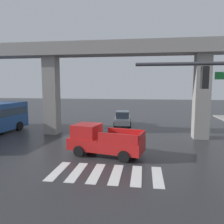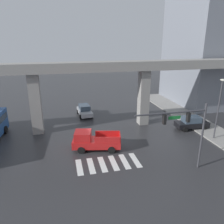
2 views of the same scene
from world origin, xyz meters
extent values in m
plane|color=#2D2D30|center=(0.00, 0.00, 0.00)|extent=(120.00, 120.00, 0.00)
cube|color=silver|center=(-2.75, -4.90, 0.01)|extent=(0.55, 2.80, 0.01)
cube|color=silver|center=(-1.65, -4.90, 0.01)|extent=(0.55, 2.80, 0.01)
cube|color=silver|center=(-0.55, -4.90, 0.01)|extent=(0.55, 2.80, 0.01)
cube|color=silver|center=(0.55, -4.90, 0.01)|extent=(0.55, 2.80, 0.01)
cube|color=silver|center=(1.65, -4.90, 0.01)|extent=(0.55, 2.80, 0.01)
cube|color=silver|center=(2.75, -4.90, 0.01)|extent=(0.55, 2.80, 0.01)
cube|color=gray|center=(0.00, 4.41, 8.14)|extent=(57.24, 2.26, 1.20)
cube|color=gray|center=(-7.05, 4.41, 3.77)|extent=(1.30, 1.30, 7.54)
cube|color=gray|center=(7.05, 4.41, 3.77)|extent=(1.30, 1.30, 7.54)
cube|color=gray|center=(14.69, 2.00, 0.07)|extent=(4.00, 36.00, 0.15)
cube|color=red|center=(-0.56, -1.75, 0.78)|extent=(5.39, 2.95, 0.80)
cube|color=red|center=(-1.98, -1.44, 1.63)|extent=(2.04, 2.07, 0.90)
cube|color=#3F5160|center=(-2.43, -1.34, 1.63)|extent=(0.46, 1.65, 0.77)
cube|color=red|center=(0.37, -2.85, 1.48)|extent=(2.61, 0.67, 0.60)
cube|color=red|center=(0.75, -1.15, 1.48)|extent=(2.61, 0.67, 0.60)
cube|color=red|center=(1.88, -2.29, 1.48)|extent=(0.47, 1.73, 0.60)
cylinder|color=black|center=(-2.30, -2.29, 0.38)|extent=(0.80, 0.44, 0.76)
cylinder|color=black|center=(-1.91, -0.53, 0.38)|extent=(0.80, 0.44, 0.76)
cylinder|color=black|center=(0.79, -2.97, 0.38)|extent=(0.80, 0.44, 0.76)
cylinder|color=black|center=(1.18, -1.21, 0.38)|extent=(0.80, 0.44, 0.76)
cylinder|color=black|center=(-11.17, 5.22, 0.48)|extent=(0.44, 0.99, 0.96)
cube|color=#A8AAAF|center=(-0.54, 9.68, 0.64)|extent=(2.10, 4.43, 0.64)
cube|color=#384756|center=(-0.55, 9.78, 1.34)|extent=(1.67, 2.35, 0.76)
cylinder|color=black|center=(0.43, 8.42, 0.32)|extent=(0.29, 0.66, 0.64)
cylinder|color=black|center=(-1.29, 8.28, 0.32)|extent=(0.29, 0.66, 0.64)
cylinder|color=black|center=(0.21, 11.08, 0.32)|extent=(0.29, 0.66, 0.64)
cylinder|color=black|center=(-1.51, 10.94, 0.32)|extent=(0.29, 0.66, 0.64)
cube|color=black|center=(12.71, 1.05, 0.64)|extent=(4.40, 2.01, 0.64)
cube|color=#384756|center=(12.61, 1.06, 1.34)|extent=(2.32, 1.62, 0.76)
cylinder|color=black|center=(14.09, 1.83, 0.32)|extent=(0.65, 0.28, 0.64)
cylinder|color=black|center=(13.99, 0.11, 0.32)|extent=(0.65, 0.28, 0.64)
cylinder|color=black|center=(11.43, 1.99, 0.32)|extent=(0.65, 0.28, 0.64)
cylinder|color=black|center=(11.33, 0.27, 0.32)|extent=(0.65, 0.28, 0.64)
cylinder|color=#38383D|center=(8.03, -7.44, 3.10)|extent=(0.18, 0.18, 6.20)
cylinder|color=#38383D|center=(4.83, -7.44, 5.60)|extent=(6.40, 0.14, 0.14)
cube|color=black|center=(6.43, -7.44, 5.08)|extent=(0.24, 0.32, 0.84)
sphere|color=red|center=(6.43, -7.44, 5.34)|extent=(0.17, 0.17, 0.17)
cube|color=black|center=(4.23, -7.44, 5.08)|extent=(0.24, 0.32, 0.84)
sphere|color=red|center=(4.23, -7.44, 5.34)|extent=(0.17, 0.17, 0.17)
cube|color=#19722D|center=(5.14, -7.44, 5.15)|extent=(1.10, 0.04, 0.28)
cylinder|color=#38383D|center=(13.49, -2.47, 3.50)|extent=(0.16, 0.16, 7.00)
ellipsoid|color=beige|center=(13.49, -2.47, 7.12)|extent=(0.44, 0.70, 0.24)
camera|label=1|loc=(1.99, -16.27, 4.80)|focal=35.43mm
camera|label=2|loc=(-3.92, -22.96, 11.32)|focal=35.20mm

